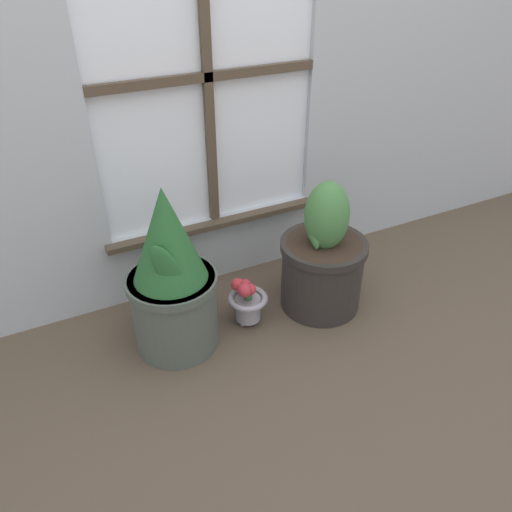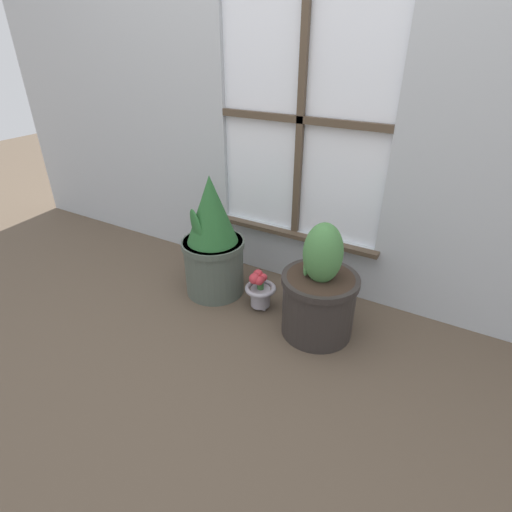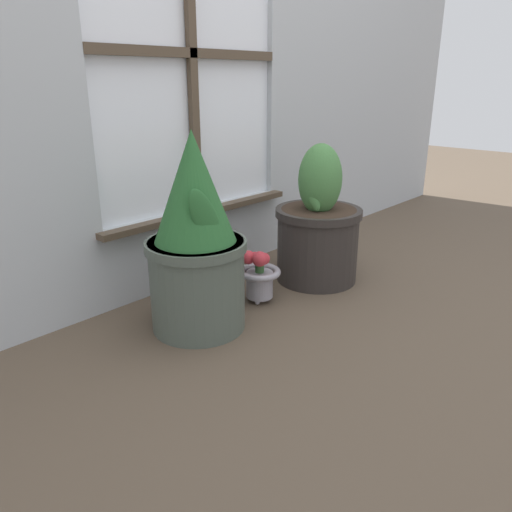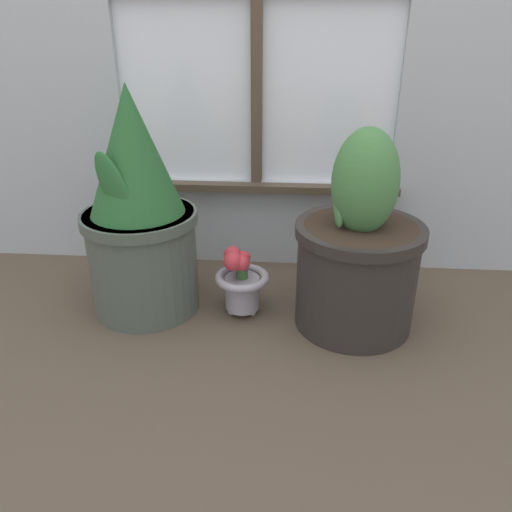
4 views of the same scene
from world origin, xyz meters
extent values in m
plane|color=brown|center=(0.00, 0.00, 0.00)|extent=(10.00, 10.00, 0.00)
cube|color=#B2B7BC|center=(0.00, 0.55, 0.15)|extent=(0.91, 0.05, 0.31)
cube|color=#4C3D2D|center=(0.00, 0.51, 0.30)|extent=(0.97, 0.06, 0.02)
cylinder|color=#4C564C|center=(-0.32, 0.19, 0.16)|extent=(0.32, 0.32, 0.32)
cylinder|color=#4C564C|center=(-0.32, 0.19, 0.30)|extent=(0.34, 0.34, 0.03)
cylinder|color=#38281E|center=(-0.32, 0.19, 0.31)|extent=(0.30, 0.30, 0.01)
cone|color=#28602D|center=(-0.32, 0.19, 0.50)|extent=(0.27, 0.27, 0.36)
ellipsoid|color=#28602D|center=(-0.34, 0.10, 0.41)|extent=(0.16, 0.08, 0.24)
cylinder|color=#2D2826|center=(0.32, 0.14, 0.16)|extent=(0.34, 0.34, 0.31)
cylinder|color=#2D2826|center=(0.32, 0.14, 0.30)|extent=(0.36, 0.36, 0.03)
cylinder|color=#38281E|center=(0.32, 0.14, 0.31)|extent=(0.31, 0.31, 0.01)
ellipsoid|color=#477F42|center=(0.32, 0.14, 0.44)|extent=(0.18, 0.18, 0.29)
ellipsoid|color=#477F42|center=(0.25, 0.13, 0.38)|extent=(0.05, 0.11, 0.14)
sphere|color=#99939E|center=(-0.02, 0.21, 0.01)|extent=(0.02, 0.02, 0.02)
sphere|color=#99939E|center=(-0.05, 0.16, 0.01)|extent=(0.02, 0.02, 0.02)
sphere|color=#99939E|center=(0.02, 0.16, 0.01)|extent=(0.02, 0.02, 0.02)
cylinder|color=#99939E|center=(-0.02, 0.17, 0.07)|extent=(0.10, 0.10, 0.10)
torus|color=#99939E|center=(-0.02, 0.17, 0.12)|extent=(0.16, 0.16, 0.02)
cylinder|color=#386633|center=(-0.02, 0.17, 0.15)|extent=(0.03, 0.03, 0.06)
sphere|color=#C6333D|center=(-0.02, 0.17, 0.17)|extent=(0.04, 0.04, 0.04)
sphere|color=#C6333D|center=(-0.01, 0.20, 0.18)|extent=(0.04, 0.04, 0.04)
sphere|color=#C6333D|center=(-0.05, 0.20, 0.18)|extent=(0.05, 0.05, 0.05)
sphere|color=#C6333D|center=(-0.04, 0.15, 0.19)|extent=(0.06, 0.06, 0.06)
sphere|color=#C6333D|center=(-0.01, 0.16, 0.18)|extent=(0.05, 0.05, 0.05)
camera|label=1|loc=(-0.70, -1.27, 1.38)|focal=35.00mm
camera|label=2|loc=(0.84, -1.34, 1.28)|focal=28.00mm
camera|label=3|loc=(-1.34, -1.02, 0.83)|focal=35.00mm
camera|label=4|loc=(0.13, -1.14, 0.83)|focal=35.00mm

